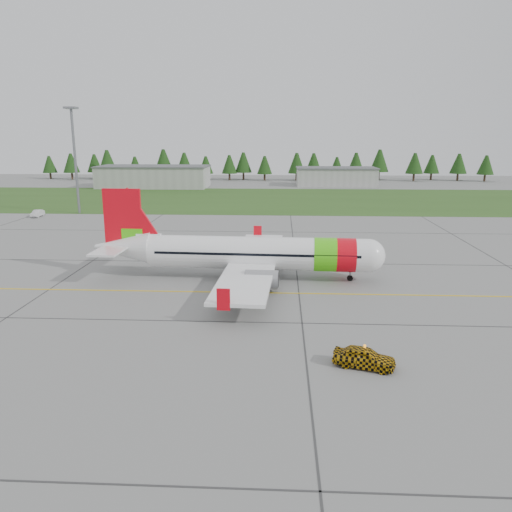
{
  "coord_description": "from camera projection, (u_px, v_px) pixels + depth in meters",
  "views": [
    {
      "loc": [
        8.16,
        -38.71,
        15.0
      ],
      "look_at": [
        5.68,
        10.19,
        3.19
      ],
      "focal_mm": 35.0,
      "sensor_mm": 36.0,
      "label": 1
    }
  ],
  "objects": [
    {
      "name": "ground",
      "position": [
        182.0,
        321.0,
        41.5
      ],
      "size": [
        320.0,
        320.0,
        0.0
      ],
      "primitive_type": "plane",
      "color": "gray",
      "rests_on": "ground"
    },
    {
      "name": "aircraft",
      "position": [
        250.0,
        253.0,
        53.45
      ],
      "size": [
        31.49,
        28.99,
        9.54
      ],
      "rotation": [
        0.0,
        0.0,
        -0.05
      ],
      "color": "white",
      "rests_on": "ground"
    },
    {
      "name": "follow_me_car",
      "position": [
        365.0,
        338.0,
        32.77
      ],
      "size": [
        1.83,
        2.0,
        4.11
      ],
      "primitive_type": "imported",
      "rotation": [
        0.0,
        0.0,
        1.27
      ],
      "color": "#D99F0C",
      "rests_on": "ground"
    },
    {
      "name": "service_van",
      "position": [
        37.0,
        206.0,
        94.62
      ],
      "size": [
        1.45,
        1.38,
        3.94
      ],
      "primitive_type": "imported",
      "rotation": [
        0.0,
        0.0,
        0.06
      ],
      "color": "silver",
      "rests_on": "ground"
    },
    {
      "name": "grass_strip",
      "position": [
        248.0,
        199.0,
        121.1
      ],
      "size": [
        320.0,
        50.0,
        0.03
      ],
      "primitive_type": "cube",
      "color": "#30561E",
      "rests_on": "ground"
    },
    {
      "name": "taxi_guideline",
      "position": [
        198.0,
        292.0,
        49.26
      ],
      "size": [
        120.0,
        0.25,
        0.02
      ],
      "primitive_type": "cube",
      "color": "gold",
      "rests_on": "ground"
    },
    {
      "name": "hangar_west",
      "position": [
        154.0,
        177.0,
        149.07
      ],
      "size": [
        32.0,
        14.0,
        6.0
      ],
      "primitive_type": "cube",
      "color": "#A8A8A3",
      "rests_on": "ground"
    },
    {
      "name": "hangar_east",
      "position": [
        336.0,
        177.0,
        154.22
      ],
      "size": [
        24.0,
        12.0,
        5.2
      ],
      "primitive_type": "cube",
      "color": "#A8A8A3",
      "rests_on": "ground"
    },
    {
      "name": "floodlight_mast",
      "position": [
        75.0,
        162.0,
        97.04
      ],
      "size": [
        0.5,
        0.5,
        20.0
      ],
      "primitive_type": "cylinder",
      "color": "slate",
      "rests_on": "ground"
    },
    {
      "name": "treeline",
      "position": [
        258.0,
        165.0,
        174.3
      ],
      "size": [
        160.0,
        8.0,
        10.0
      ],
      "primitive_type": null,
      "color": "#1C3F14",
      "rests_on": "ground"
    }
  ]
}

